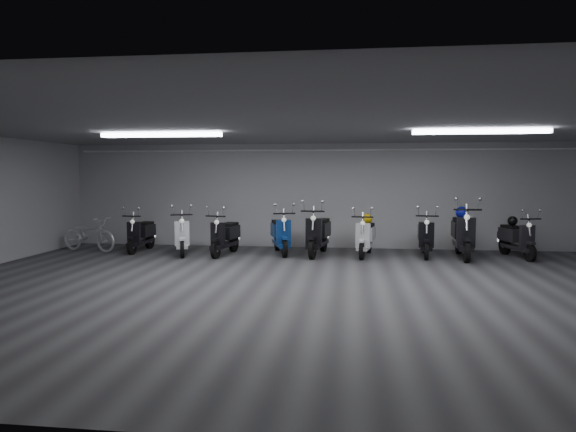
# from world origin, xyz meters

# --- Properties ---
(floor) EXTENTS (14.00, 10.00, 0.01)m
(floor) POSITION_xyz_m (0.00, 0.00, -0.01)
(floor) COLOR #39393B
(floor) RESTS_ON ground
(ceiling) EXTENTS (14.00, 10.00, 0.01)m
(ceiling) POSITION_xyz_m (0.00, 0.00, 2.80)
(ceiling) COLOR gray
(ceiling) RESTS_ON ground
(back_wall) EXTENTS (14.00, 0.01, 2.80)m
(back_wall) POSITION_xyz_m (0.00, 5.00, 1.40)
(back_wall) COLOR #A8A8AA
(back_wall) RESTS_ON ground
(front_wall) EXTENTS (14.00, 0.01, 2.80)m
(front_wall) POSITION_xyz_m (0.00, -5.00, 1.40)
(front_wall) COLOR #A8A8AA
(front_wall) RESTS_ON ground
(fluor_strip_left) EXTENTS (2.40, 0.18, 0.08)m
(fluor_strip_left) POSITION_xyz_m (-3.00, 1.00, 2.74)
(fluor_strip_left) COLOR white
(fluor_strip_left) RESTS_ON ceiling
(fluor_strip_right) EXTENTS (2.40, 0.18, 0.08)m
(fluor_strip_right) POSITION_xyz_m (3.00, 1.00, 2.74)
(fluor_strip_right) COLOR white
(fluor_strip_right) RESTS_ON ceiling
(conduit) EXTENTS (13.60, 0.05, 0.05)m
(conduit) POSITION_xyz_m (0.00, 4.92, 2.62)
(conduit) COLOR white
(conduit) RESTS_ON back_wall
(scooter_0) EXTENTS (0.57, 1.60, 1.18)m
(scooter_0) POSITION_xyz_m (-4.63, 3.68, 0.59)
(scooter_0) COLOR black
(scooter_0) RESTS_ON floor
(scooter_2) EXTENTS (1.07, 1.80, 1.27)m
(scooter_2) POSITION_xyz_m (-3.42, 3.37, 0.64)
(scooter_2) COLOR silver
(scooter_2) RESTS_ON floor
(scooter_3) EXTENTS (0.81, 1.73, 1.24)m
(scooter_3) POSITION_xyz_m (-2.35, 3.38, 0.62)
(scooter_3) COLOR black
(scooter_3) RESTS_ON floor
(scooter_4) EXTENTS (1.07, 1.84, 1.30)m
(scooter_4) POSITION_xyz_m (-1.03, 3.75, 0.65)
(scooter_4) COLOR navy
(scooter_4) RESTS_ON floor
(scooter_5) EXTENTS (0.91, 1.94, 1.39)m
(scooter_5) POSITION_xyz_m (-0.09, 3.64, 0.70)
(scooter_5) COLOR black
(scooter_5) RESTS_ON floor
(scooter_6) EXTENTS (0.84, 1.74, 1.24)m
(scooter_6) POSITION_xyz_m (1.05, 3.61, 0.62)
(scooter_6) COLOR silver
(scooter_6) RESTS_ON floor
(scooter_7) EXTENTS (0.73, 1.75, 1.27)m
(scooter_7) POSITION_xyz_m (2.48, 3.79, 0.63)
(scooter_7) COLOR black
(scooter_7) RESTS_ON floor
(scooter_8) EXTENTS (0.82, 2.03, 1.48)m
(scooter_8) POSITION_xyz_m (3.32, 3.65, 0.74)
(scooter_8) COLOR black
(scooter_8) RESTS_ON floor
(scooter_9) EXTENTS (0.88, 1.70, 1.20)m
(scooter_9) POSITION_xyz_m (4.60, 3.82, 0.60)
(scooter_9) COLOR black
(scooter_9) RESTS_ON floor
(bicycle) EXTENTS (1.76, 1.02, 1.07)m
(bicycle) POSITION_xyz_m (-5.98, 3.58, 0.54)
(bicycle) COLOR silver
(bicycle) RESTS_ON floor
(helmet_0) EXTENTS (0.29, 0.29, 0.29)m
(helmet_0) POSITION_xyz_m (3.34, 3.92, 1.06)
(helmet_0) COLOR #0C128C
(helmet_0) RESTS_ON scooter_8
(helmet_1) EXTENTS (0.25, 0.25, 0.25)m
(helmet_1) POSITION_xyz_m (1.10, 3.84, 0.89)
(helmet_1) COLOR gold
(helmet_1) RESTS_ON scooter_6
(helmet_2) EXTENTS (0.23, 0.23, 0.23)m
(helmet_2) POSITION_xyz_m (4.55, 4.04, 0.86)
(helmet_2) COLOR black
(helmet_2) RESTS_ON scooter_9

